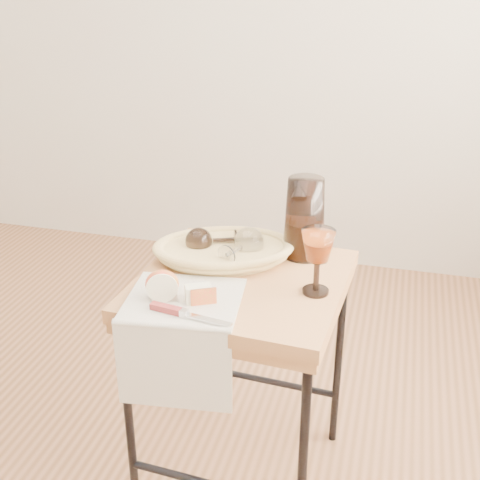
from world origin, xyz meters
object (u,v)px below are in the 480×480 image
(apple_half, at_px, (162,284))
(bread_basket, at_px, (224,252))
(side_table, at_px, (242,382))
(table_knife, at_px, (187,314))
(goblet_lying_a, at_px, (215,240))
(pitcher, at_px, (305,218))
(wine_goblet, at_px, (317,262))
(tea_towel, at_px, (184,300))
(goblet_lying_b, at_px, (240,248))

(apple_half, bearing_deg, bread_basket, 51.21)
(side_table, distance_m, table_knife, 0.43)
(goblet_lying_a, distance_m, pitcher, 0.26)
(pitcher, distance_m, apple_half, 0.46)
(apple_half, bearing_deg, wine_goblet, -0.36)
(tea_towel, distance_m, apple_half, 0.07)
(tea_towel, bearing_deg, apple_half, -177.01)
(goblet_lying_a, xyz_separation_m, goblet_lying_b, (0.08, -0.04, 0.00))
(side_table, height_order, goblet_lying_a, goblet_lying_a)
(wine_goblet, height_order, apple_half, wine_goblet)
(tea_towel, relative_size, wine_goblet, 1.61)
(side_table, xyz_separation_m, apple_half, (-0.16, -0.17, 0.39))
(apple_half, relative_size, table_knife, 0.40)
(wine_goblet, bearing_deg, table_knife, -143.15)
(side_table, xyz_separation_m, tea_towel, (-0.11, -0.16, 0.35))
(goblet_lying_b, xyz_separation_m, table_knife, (-0.05, -0.31, -0.04))
(table_knife, bearing_deg, side_table, 82.15)
(tea_towel, distance_m, pitcher, 0.43)
(bread_basket, height_order, wine_goblet, wine_goblet)
(goblet_lying_a, bearing_deg, tea_towel, 68.61)
(bread_basket, bearing_deg, tea_towel, -116.21)
(bread_basket, xyz_separation_m, goblet_lying_a, (-0.03, 0.02, 0.03))
(bread_basket, distance_m, apple_half, 0.27)
(side_table, relative_size, wine_goblet, 3.91)
(side_table, distance_m, tea_towel, 0.40)
(goblet_lying_b, bearing_deg, apple_half, 171.06)
(goblet_lying_b, bearing_deg, bread_basket, 89.06)
(tea_towel, height_order, wine_goblet, wine_goblet)
(side_table, bearing_deg, tea_towel, -124.82)
(goblet_lying_a, distance_m, table_knife, 0.35)
(pitcher, bearing_deg, bread_basket, -169.48)
(wine_goblet, relative_size, apple_half, 2.10)
(tea_towel, relative_size, apple_half, 3.38)
(bread_basket, relative_size, goblet_lying_a, 2.80)
(side_table, distance_m, bread_basket, 0.39)
(bread_basket, xyz_separation_m, pitcher, (0.21, 0.09, 0.09))
(goblet_lying_b, bearing_deg, pitcher, -33.75)
(side_table, relative_size, goblet_lying_b, 4.97)
(tea_towel, height_order, apple_half, apple_half)
(goblet_lying_b, bearing_deg, goblet_lying_a, 87.23)
(bread_basket, bearing_deg, side_table, -68.84)
(wine_goblet, bearing_deg, goblet_lying_a, 156.35)
(side_table, height_order, tea_towel, tea_towel)
(pitcher, bearing_deg, side_table, -138.98)
(goblet_lying_b, height_order, table_knife, goblet_lying_b)
(bread_basket, xyz_separation_m, goblet_lying_b, (0.05, -0.02, 0.03))
(wine_goblet, height_order, table_knife, wine_goblet)
(table_knife, bearing_deg, tea_towel, 123.95)
(side_table, distance_m, wine_goblet, 0.48)
(bread_basket, bearing_deg, table_knife, -108.16)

